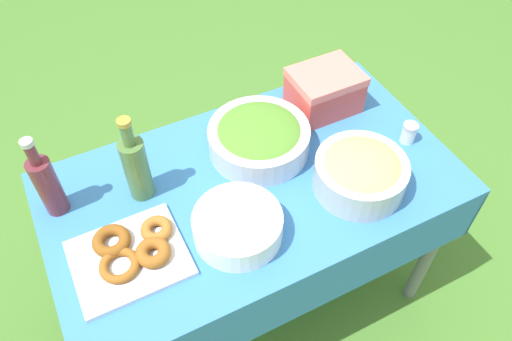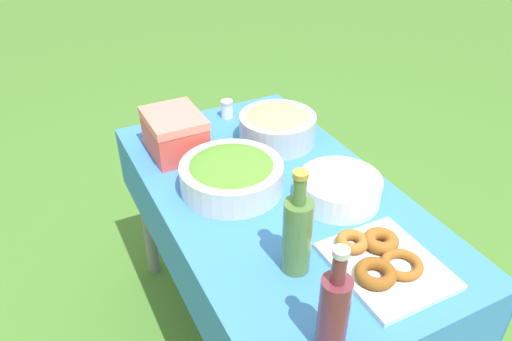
% 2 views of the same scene
% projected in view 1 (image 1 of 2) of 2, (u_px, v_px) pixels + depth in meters
% --- Properties ---
extents(ground_plane, '(14.00, 14.00, 0.00)m').
position_uv_depth(ground_plane, '(254.00, 291.00, 2.13)').
color(ground_plane, '#477A2D').
extents(picnic_table, '(1.30, 0.73, 0.73)m').
position_uv_depth(picnic_table, '(253.00, 203.00, 1.66)').
color(picnic_table, '#387AC6').
rests_on(picnic_table, ground_plane).
extents(salad_bowl, '(0.33, 0.33, 0.11)m').
position_uv_depth(salad_bowl, '(259.00, 137.00, 1.62)').
color(salad_bowl, silver).
rests_on(salad_bowl, picnic_table).
extents(pasta_bowl, '(0.28, 0.28, 0.13)m').
position_uv_depth(pasta_bowl, '(360.00, 172.00, 1.51)').
color(pasta_bowl, '#B2B7BC').
rests_on(pasta_bowl, picnic_table).
extents(donut_platter, '(0.31, 0.27, 0.05)m').
position_uv_depth(donut_platter, '(131.00, 253.00, 1.38)').
color(donut_platter, silver).
rests_on(donut_platter, picnic_table).
extents(plate_stack, '(0.26, 0.26, 0.08)m').
position_uv_depth(plate_stack, '(238.00, 226.00, 1.41)').
color(plate_stack, white).
rests_on(plate_stack, picnic_table).
extents(olive_oil_bottle, '(0.08, 0.08, 0.31)m').
position_uv_depth(olive_oil_bottle, '(136.00, 166.00, 1.46)').
color(olive_oil_bottle, '#4C7238').
rests_on(olive_oil_bottle, picnic_table).
extents(wine_bottle, '(0.07, 0.07, 0.29)m').
position_uv_depth(wine_bottle, '(47.00, 184.00, 1.42)').
color(wine_bottle, maroon).
rests_on(wine_bottle, picnic_table).
extents(cooler_box, '(0.23, 0.19, 0.15)m').
position_uv_depth(cooler_box, '(324.00, 90.00, 1.75)').
color(cooler_box, '#E04C42').
rests_on(cooler_box, picnic_table).
extents(salt_shaker, '(0.05, 0.05, 0.07)m').
position_uv_depth(salt_shaker, '(409.00, 133.00, 1.66)').
color(salt_shaker, white).
rests_on(salt_shaker, picnic_table).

